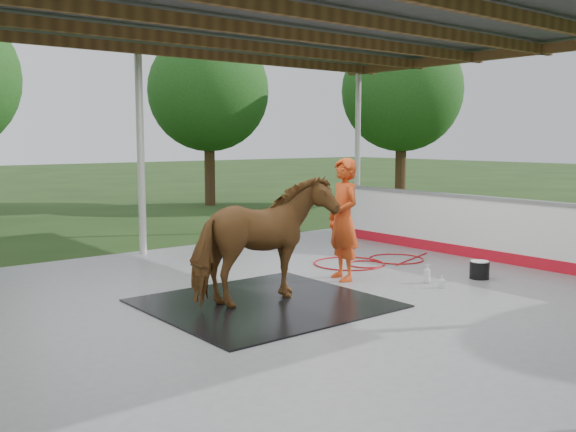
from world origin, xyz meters
TOP-DOWN VIEW (x-y plane):
  - ground at (0.00, 0.00)m, footprint 100.00×100.00m
  - concrete_slab at (0.00, 0.00)m, footprint 12.00×10.00m
  - pavilion_structure at (0.00, -0.00)m, footprint 12.60×10.60m
  - dasher_board at (4.60, 0.00)m, footprint 0.16×8.00m
  - tree_belt at (0.30, 0.90)m, footprint 28.00×28.00m
  - rubber_mat at (-0.42, 0.24)m, footprint 2.89×2.71m
  - horse at (-0.42, 0.24)m, footprint 2.00×0.94m
  - handler at (1.42, 0.67)m, footprint 0.62×0.78m
  - wash_bucket at (3.14, -0.61)m, footprint 0.30×0.30m
  - soap_bottle_a at (2.26, -0.30)m, footprint 0.15×0.15m
  - soap_bottle_b at (2.17, -0.65)m, footprint 0.12×0.12m
  - hose_coil at (2.72, 1.40)m, footprint 2.51×1.35m

SIDE VIEW (x-z plane):
  - ground at x=0.00m, z-range 0.00..0.00m
  - concrete_slab at x=0.00m, z-range 0.00..0.05m
  - rubber_mat at x=-0.42m, z-range 0.05..0.07m
  - hose_coil at x=2.72m, z-range 0.05..0.07m
  - soap_bottle_b at x=2.17m, z-range 0.05..0.23m
  - soap_bottle_a at x=2.26m, z-range 0.05..0.33m
  - wash_bucket at x=3.14m, z-range 0.05..0.34m
  - dasher_board at x=4.60m, z-range 0.02..1.17m
  - horse at x=-0.42m, z-range 0.07..1.74m
  - handler at x=1.42m, z-range 0.05..1.94m
  - tree_belt at x=0.30m, z-range 0.89..6.69m
  - pavilion_structure at x=0.00m, z-range 1.94..5.99m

